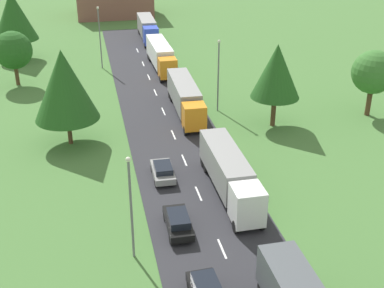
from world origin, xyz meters
TOP-DOWN VIEW (x-y plane):
  - road at (0.00, 24.50)m, footprint 10.00×140.00m
  - lane_marking_centre at (0.00, 20.51)m, footprint 0.16×120.35m
  - truck_second at (2.62, 32.26)m, footprint 2.54×12.42m
  - truck_third at (2.50, 51.16)m, footprint 2.79×13.09m
  - truck_fourth at (2.34, 68.87)m, footprint 2.66×13.02m
  - truck_fifth at (2.65, 86.14)m, footprint 2.68×12.31m
  - car_third at (-2.76, 27.76)m, footprint 1.93×4.52m
  - car_fourth at (-2.62, 36.15)m, footprint 1.94×4.21m
  - lamppost_second at (-6.50, 25.38)m, footprint 0.36×0.36m
  - lamppost_third at (6.51, 51.22)m, footprint 0.36×0.36m
  - lamppost_fourth at (-6.27, 71.12)m, footprint 0.36×0.36m
  - tree_birch at (-18.04, 66.03)m, footprint 5.09×5.09m
  - tree_maple at (-10.97, 45.60)m, footprint 6.61×6.61m
  - tree_pine at (-18.83, 78.39)m, footprint 6.75×6.75m
  - tree_elm at (11.53, 45.63)m, footprint 5.43×5.43m
  - tree_ash at (23.62, 46.20)m, footprint 5.04×5.04m

SIDE VIEW (x-z plane):
  - road at x=0.00m, z-range 0.00..0.06m
  - lane_marking_centre at x=0.00m, z-range 0.06..0.07m
  - car_fourth at x=-2.62m, z-range 0.10..1.54m
  - car_third at x=-2.76m, z-range 0.09..1.62m
  - truck_second at x=2.62m, z-range 0.34..3.91m
  - truck_third at x=2.50m, z-range 0.33..3.95m
  - truck_fifth at x=2.65m, z-range 0.32..3.97m
  - truck_fourth at x=2.34m, z-range 0.32..4.03m
  - lamppost_second at x=-6.50m, z-range 0.48..8.64m
  - lamppost_third at x=6.51m, z-range 0.48..9.21m
  - tree_birch at x=-18.04m, z-range 1.14..8.55m
  - lamppost_fourth at x=-6.27m, z-range 0.49..9.64m
  - tree_ash at x=23.62m, z-range 1.36..9.20m
  - tree_elm at x=11.53m, z-range 1.70..11.12m
  - tree_maple at x=-10.97m, z-range 1.43..11.58m
  - tree_pine at x=-18.83m, z-range 1.59..12.24m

